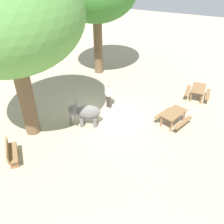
# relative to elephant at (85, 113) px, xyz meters

# --- Properties ---
(ground_plane) EXTENTS (60.00, 60.00, 0.00)m
(ground_plane) POSITION_rel_elephant_xyz_m (-1.21, 0.41, -0.78)
(ground_plane) COLOR #BAA88C
(elephant) EXTENTS (1.41, 1.74, 1.22)m
(elephant) POSITION_rel_elephant_xyz_m (0.00, 0.00, 0.00)
(elephant) COLOR slate
(elephant) RESTS_ON ground_plane
(person_handler) EXTENTS (0.32, 0.51, 1.62)m
(person_handler) POSITION_rel_elephant_xyz_m (-2.12, 0.36, 0.17)
(person_handler) COLOR #3F3833
(person_handler) RESTS_ON ground_plane
(shade_tree_secondary) EXTENTS (6.64, 6.09, 8.16)m
(shade_tree_secondary) POSITION_rel_elephant_xyz_m (1.70, -2.19, 4.99)
(shade_tree_secondary) COLOR brown
(shade_tree_secondary) RESTS_ON ground_plane
(wooden_bench) EXTENTS (1.25, 1.29, 0.88)m
(wooden_bench) POSITION_rel_elephant_xyz_m (3.78, -1.59, -0.31)
(wooden_bench) COLOR olive
(wooden_bench) RESTS_ON ground_plane
(picnic_table_near) EXTENTS (1.56, 1.54, 0.78)m
(picnic_table_near) POSITION_rel_elephant_xyz_m (-5.54, 5.03, -0.19)
(picnic_table_near) COLOR olive
(picnic_table_near) RESTS_ON ground_plane
(picnic_table_far) EXTENTS (1.91, 1.90, 0.78)m
(picnic_table_far) POSITION_rel_elephant_xyz_m (-2.07, 4.27, -0.19)
(picnic_table_far) COLOR olive
(picnic_table_far) RESTS_ON ground_plane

